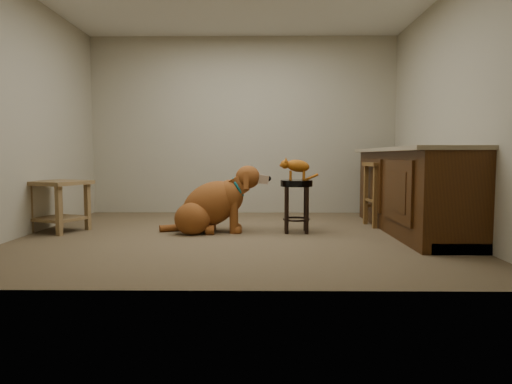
{
  "coord_description": "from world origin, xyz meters",
  "views": [
    {
      "loc": [
        0.27,
        -4.82,
        0.85
      ],
      "look_at": [
        0.21,
        0.23,
        0.45
      ],
      "focal_mm": 32.0,
      "sensor_mm": 36.0,
      "label": 1
    }
  ],
  "objects_px": {
    "padded_stool": "(296,195)",
    "side_table": "(59,198)",
    "golden_retriever": "(212,206)",
    "tabby_kitten": "(296,167)",
    "wood_stool": "(384,193)"
  },
  "relations": [
    {
      "from": "padded_stool",
      "to": "wood_stool",
      "type": "distance_m",
      "value": 1.19
    },
    {
      "from": "golden_retriever",
      "to": "tabby_kitten",
      "type": "height_order",
      "value": "tabby_kitten"
    },
    {
      "from": "tabby_kitten",
      "to": "padded_stool",
      "type": "bearing_deg",
      "value": -5.72
    },
    {
      "from": "side_table",
      "to": "tabby_kitten",
      "type": "distance_m",
      "value": 2.67
    },
    {
      "from": "padded_stool",
      "to": "wood_stool",
      "type": "height_order",
      "value": "wood_stool"
    },
    {
      "from": "padded_stool",
      "to": "tabby_kitten",
      "type": "relative_size",
      "value": 1.31
    },
    {
      "from": "golden_retriever",
      "to": "tabby_kitten",
      "type": "bearing_deg",
      "value": -3.26
    },
    {
      "from": "wood_stool",
      "to": "side_table",
      "type": "height_order",
      "value": "wood_stool"
    },
    {
      "from": "wood_stool",
      "to": "side_table",
      "type": "xyz_separation_m",
      "value": [
        -3.75,
        -0.46,
        -0.02
      ]
    },
    {
      "from": "wood_stool",
      "to": "golden_retriever",
      "type": "relative_size",
      "value": 0.61
    },
    {
      "from": "padded_stool",
      "to": "golden_retriever",
      "type": "relative_size",
      "value": 0.46
    },
    {
      "from": "padded_stool",
      "to": "tabby_kitten",
      "type": "distance_m",
      "value": 0.32
    },
    {
      "from": "padded_stool",
      "to": "wood_stool",
      "type": "xyz_separation_m",
      "value": [
        1.09,
        0.48,
        -0.01
      ]
    },
    {
      "from": "padded_stool",
      "to": "side_table",
      "type": "xyz_separation_m",
      "value": [
        -2.66,
        0.02,
        -0.04
      ]
    },
    {
      "from": "side_table",
      "to": "golden_retriever",
      "type": "relative_size",
      "value": 0.57
    }
  ]
}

